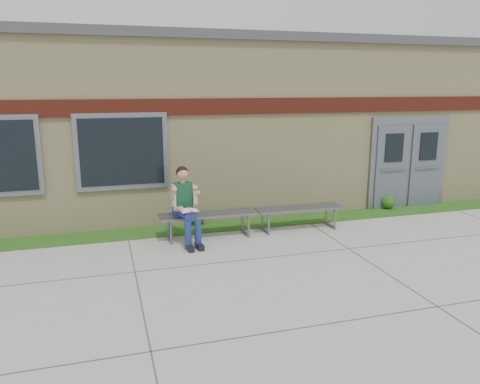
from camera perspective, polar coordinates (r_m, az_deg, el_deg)
name	(u,v)px	position (r m, az deg, el deg)	size (l,w,h in m)	color
ground	(312,264)	(8.36, 8.77, -8.64)	(80.00, 80.00, 0.00)	#9E9E99
grass_strip	(263,222)	(10.64, 2.80, -3.73)	(16.00, 0.80, 0.02)	#1F4913
school_building	(224,119)	(13.47, -1.93, 8.84)	(16.20, 6.22, 4.20)	beige
bench_left	(208,219)	(9.55, -3.89, -3.27)	(1.98, 0.57, 0.51)	slate
bench_right	(299,212)	(10.16, 7.19, -2.46)	(1.90, 0.57, 0.49)	slate
girl	(186,204)	(9.14, -6.63, -1.49)	(0.57, 0.93, 1.52)	navy
shrub_mid	(197,217)	(10.45, -5.22, -3.06)	(0.34, 0.34, 0.34)	#1F4913
shrub_east	(388,202)	(12.32, 17.56, -1.15)	(0.34, 0.34, 0.34)	#1F4913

